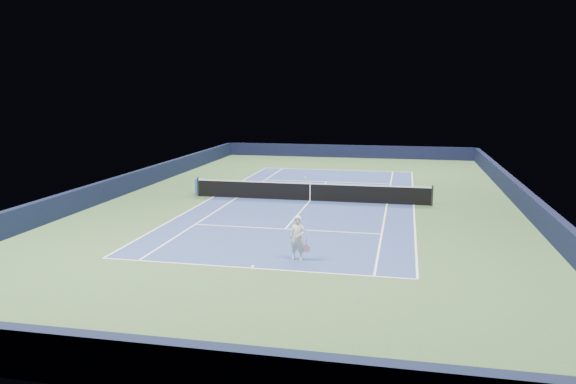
# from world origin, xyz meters

# --- Properties ---
(ground) EXTENTS (40.00, 40.00, 0.00)m
(ground) POSITION_xyz_m (0.00, 0.00, 0.00)
(ground) COLOR #35532D
(ground) RESTS_ON ground
(wall_far) EXTENTS (22.00, 0.35, 1.10)m
(wall_far) POSITION_xyz_m (0.00, 19.82, 0.55)
(wall_far) COLOR black
(wall_far) RESTS_ON ground
(wall_near) EXTENTS (22.00, 0.35, 1.10)m
(wall_near) POSITION_xyz_m (0.00, -19.82, 0.55)
(wall_near) COLOR #111833
(wall_near) RESTS_ON ground
(wall_right) EXTENTS (0.35, 40.00, 1.10)m
(wall_right) POSITION_xyz_m (10.82, 0.00, 0.55)
(wall_right) COLOR black
(wall_right) RESTS_ON ground
(wall_left) EXTENTS (0.35, 40.00, 1.10)m
(wall_left) POSITION_xyz_m (-10.82, 0.00, 0.55)
(wall_left) COLOR black
(wall_left) RESTS_ON ground
(court_surface) EXTENTS (10.97, 23.77, 0.01)m
(court_surface) POSITION_xyz_m (0.00, 0.00, 0.00)
(court_surface) COLOR navy
(court_surface) RESTS_ON ground
(baseline_far) EXTENTS (10.97, 0.08, 0.00)m
(baseline_far) POSITION_xyz_m (0.00, 11.88, 0.01)
(baseline_far) COLOR white
(baseline_far) RESTS_ON ground
(baseline_near) EXTENTS (10.97, 0.08, 0.00)m
(baseline_near) POSITION_xyz_m (0.00, -11.88, 0.01)
(baseline_near) COLOR white
(baseline_near) RESTS_ON ground
(sideline_doubles_right) EXTENTS (0.08, 23.77, 0.00)m
(sideline_doubles_right) POSITION_xyz_m (5.49, 0.00, 0.01)
(sideline_doubles_right) COLOR white
(sideline_doubles_right) RESTS_ON ground
(sideline_doubles_left) EXTENTS (0.08, 23.77, 0.00)m
(sideline_doubles_left) POSITION_xyz_m (-5.49, 0.00, 0.01)
(sideline_doubles_left) COLOR white
(sideline_doubles_left) RESTS_ON ground
(sideline_singles_right) EXTENTS (0.08, 23.77, 0.00)m
(sideline_singles_right) POSITION_xyz_m (4.12, 0.00, 0.01)
(sideline_singles_right) COLOR white
(sideline_singles_right) RESTS_ON ground
(sideline_singles_left) EXTENTS (0.08, 23.77, 0.00)m
(sideline_singles_left) POSITION_xyz_m (-4.12, 0.00, 0.01)
(sideline_singles_left) COLOR white
(sideline_singles_left) RESTS_ON ground
(service_line_far) EXTENTS (8.23, 0.08, 0.00)m
(service_line_far) POSITION_xyz_m (0.00, 6.40, 0.01)
(service_line_far) COLOR white
(service_line_far) RESTS_ON ground
(service_line_near) EXTENTS (8.23, 0.08, 0.00)m
(service_line_near) POSITION_xyz_m (0.00, -6.40, 0.01)
(service_line_near) COLOR white
(service_line_near) RESTS_ON ground
(center_service_line) EXTENTS (0.08, 12.80, 0.00)m
(center_service_line) POSITION_xyz_m (0.00, 0.00, 0.01)
(center_service_line) COLOR white
(center_service_line) RESTS_ON ground
(center_mark_far) EXTENTS (0.08, 0.30, 0.00)m
(center_mark_far) POSITION_xyz_m (0.00, 11.73, 0.01)
(center_mark_far) COLOR white
(center_mark_far) RESTS_ON ground
(center_mark_near) EXTENTS (0.08, 0.30, 0.00)m
(center_mark_near) POSITION_xyz_m (0.00, -11.73, 0.01)
(center_mark_near) COLOR white
(center_mark_near) RESTS_ON ground
(tennis_net) EXTENTS (12.90, 0.10, 1.07)m
(tennis_net) POSITION_xyz_m (0.00, 0.00, 0.50)
(tennis_net) COLOR black
(tennis_net) RESTS_ON ground
(sponsor_cube) EXTENTS (0.64, 0.58, 0.91)m
(sponsor_cube) POSITION_xyz_m (-6.40, 0.53, 0.45)
(sponsor_cube) COLOR blue
(sponsor_cube) RESTS_ON ground
(tennis_player) EXTENTS (0.78, 1.27, 2.83)m
(tennis_player) POSITION_xyz_m (1.36, -10.64, 0.80)
(tennis_player) COLOR silver
(tennis_player) RESTS_ON ground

